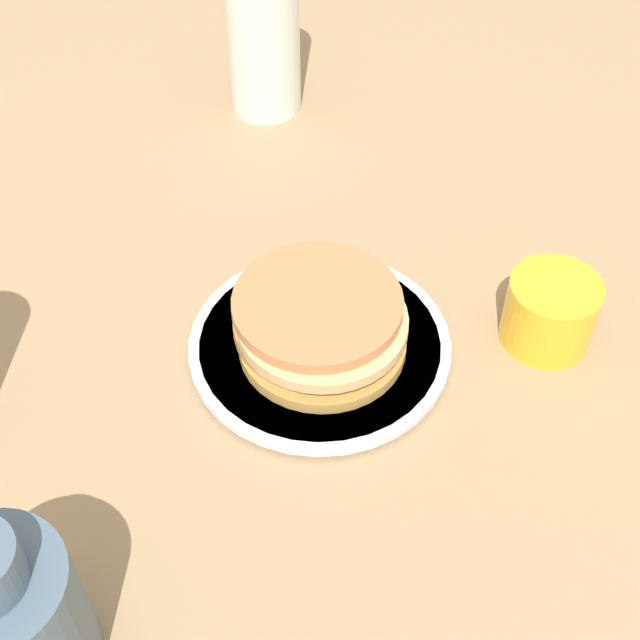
{
  "coord_description": "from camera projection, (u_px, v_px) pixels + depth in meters",
  "views": [
    {
      "loc": [
        0.46,
        -0.19,
        0.59
      ],
      "look_at": [
        -0.01,
        0.0,
        0.04
      ],
      "focal_mm": 50.0,
      "sensor_mm": 36.0,
      "label": 1
    }
  ],
  "objects": [
    {
      "name": "cream_jug",
      "position": [
        7.0,
        621.0,
        0.54
      ],
      "size": [
        0.1,
        0.1,
        0.15
      ],
      "color": "#4C6075",
      "rests_on": "ground_plane"
    },
    {
      "name": "plate",
      "position": [
        320.0,
        346.0,
        0.77
      ],
      "size": [
        0.23,
        0.23,
        0.01
      ],
      "color": "silver",
      "rests_on": "ground_plane"
    },
    {
      "name": "pancake_stack",
      "position": [
        321.0,
        322.0,
        0.75
      ],
      "size": [
        0.16,
        0.15,
        0.05
      ],
      "color": "#C39447",
      "rests_on": "plate"
    },
    {
      "name": "water_bottle_far",
      "position": [
        263.0,
        20.0,
        0.95
      ],
      "size": [
        0.08,
        0.08,
        0.23
      ],
      "color": "silver",
      "rests_on": "ground_plane"
    },
    {
      "name": "juice_glass",
      "position": [
        550.0,
        312.0,
        0.76
      ],
      "size": [
        0.08,
        0.08,
        0.06
      ],
      "color": "yellow",
      "rests_on": "ground_plane"
    },
    {
      "name": "ground_plane",
      "position": [
        322.0,
        356.0,
        0.77
      ],
      "size": [
        4.0,
        4.0,
        0.0
      ],
      "primitive_type": "plane",
      "color": "#9E7F5B"
    }
  ]
}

